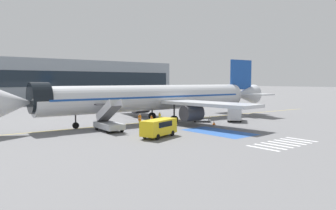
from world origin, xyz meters
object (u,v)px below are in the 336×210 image
Objects in this scene: fuel_tanker at (115,102)px; ground_crew_2 at (152,120)px; service_van_0 at (159,127)px; traffic_cone_0 at (214,123)px; baggage_cart at (202,120)px; ground_crew_1 at (160,118)px; ground_crew_0 at (140,119)px; service_van_1 at (235,112)px; boarding_stairs_forward at (109,123)px; airliner at (157,98)px; terminal_building at (52,81)px.

ground_crew_2 is at bearing 167.92° from fuel_tanker.
traffic_cone_0 is (12.56, 3.07, -0.95)m from service_van_0.
ground_crew_1 is at bearing 123.14° from baggage_cart.
fuel_tanker is 26.18m from ground_crew_1.
service_van_0 is at bearing 160.92° from baggage_cart.
ground_crew_1 reaches higher than baggage_cart.
fuel_tanker reaches higher than ground_crew_0.
service_van_0 is 1.09× the size of service_van_1.
baggage_cart is 5.62× the size of traffic_cone_0.
boarding_stairs_forward reaches higher than baggage_cart.
ground_crew_1 is (-7.07, 1.55, 0.80)m from baggage_cart.
service_van_0 is at bearing -18.05° from ground_crew_1.
boarding_stairs_forward is 1.03× the size of service_van_0.
boarding_stairs_forward reaches higher than ground_crew_0.
ground_crew_2 reaches higher than baggage_cart.
boarding_stairs_forward is 15.34m from traffic_cone_0.
airliner reaches higher than ground_crew_1.
boarding_stairs_forward is 6.56m from ground_crew_2.
airliner is 9.59× the size of service_van_1.
fuel_tanker is 0.13× the size of terminal_building.
fuel_tanker is 27.70m from ground_crew_0.
service_van_0 reaches higher than ground_crew_2.
ground_crew_2 is (4.47, 7.31, -0.29)m from service_van_0.
terminal_building reaches higher than airliner.
terminal_building reaches higher than traffic_cone_0.
service_van_1 is at bearing 8.52° from traffic_cone_0.
boarding_stairs_forward is 2.93× the size of ground_crew_1.
airliner is 22.46m from fuel_tanker.
terminal_building is at bearing -13.13° from ground_crew_0.
airliner reaches higher than ground_crew_2.
ground_crew_0 reaches higher than ground_crew_1.
ground_crew_2 is 9.16m from traffic_cone_0.
boarding_stairs_forward is (-10.61, -3.75, -2.68)m from airliner.
ground_crew_2 is at bearing -50.65° from ground_crew_1.
ground_crew_0 reaches higher than baggage_cart.
airliner is 7.28m from ground_crew_0.
fuel_tanker is at bearing -178.69° from ground_crew_2.
baggage_cart is at bearing -0.23° from boarding_stairs_forward.
baggage_cart is 3.47m from traffic_cone_0.
boarding_stairs_forward is 8.52m from ground_crew_1.
terminal_building is at bearing -33.19° from service_van_1.
terminal_building reaches higher than boarding_stairs_forward.
boarding_stairs_forward is at bearing -104.11° from terminal_building.
baggage_cart is at bearing -82.03° from service_van_0.
service_van_1 is at bearing -163.31° from fuel_tanker.
terminal_building reaches higher than fuel_tanker.
ground_crew_2 is (-13.84, 3.38, -0.45)m from service_van_1.
boarding_stairs_forward is 2.86× the size of ground_crew_0.
airliner is 28.38× the size of ground_crew_2.
boarding_stairs_forward is 4.85m from ground_crew_0.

